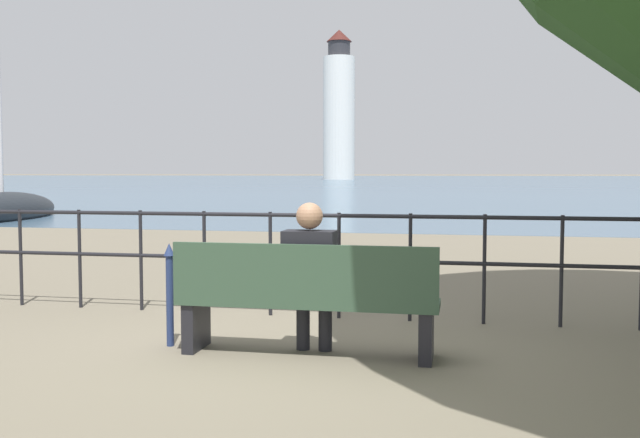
% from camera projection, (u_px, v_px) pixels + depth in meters
% --- Properties ---
extents(ground_plane, '(1000.00, 1000.00, 0.00)m').
position_uv_depth(ground_plane, '(308.00, 355.00, 5.66)').
color(ground_plane, '#7A705B').
extents(harbor_water, '(600.00, 300.00, 0.01)m').
position_uv_depth(harbor_water, '(457.00, 179.00, 163.46)').
color(harbor_water, slate).
rests_on(harbor_water, ground_plane).
extents(park_bench, '(2.07, 0.45, 0.90)m').
position_uv_depth(park_bench, '(306.00, 301.00, 5.56)').
color(park_bench, '#334C38').
rests_on(park_bench, ground_plane).
extents(seated_person_left, '(0.41, 0.35, 1.21)m').
position_uv_depth(seated_person_left, '(310.00, 271.00, 5.62)').
color(seated_person_left, black).
rests_on(seated_person_left, ground_plane).
extents(promenade_railing, '(14.07, 0.04, 1.05)m').
position_uv_depth(promenade_railing, '(339.00, 249.00, 7.03)').
color(promenade_railing, black).
rests_on(promenade_railing, ground_plane).
extents(closed_umbrella, '(0.09, 0.09, 0.86)m').
position_uv_depth(closed_umbrella, '(170.00, 289.00, 5.91)').
color(closed_umbrella, navy).
rests_on(closed_umbrella, ground_plane).
extents(sailboat_1, '(3.59, 6.95, 9.18)m').
position_uv_depth(sailboat_1, '(2.00, 210.00, 22.40)').
color(sailboat_1, black).
rests_on(sailboat_1, ground_plane).
extents(harbor_lighthouse, '(6.25, 6.25, 29.62)m').
position_uv_depth(harbor_lighthouse, '(339.00, 110.00, 141.70)').
color(harbor_lighthouse, white).
rests_on(harbor_lighthouse, ground_plane).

